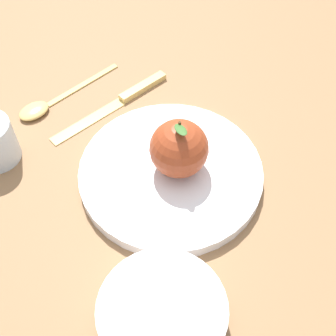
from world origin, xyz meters
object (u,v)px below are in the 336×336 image
knife (122,100)px  side_bowl (162,313)px  spoon (46,104)px  dinner_plate (168,172)px  apple (179,149)px

knife → side_bowl: bearing=5.6°
side_bowl → spoon: size_ratio=0.87×
dinner_plate → side_bowl: (0.19, -0.02, 0.01)m
apple → spoon: 0.25m
side_bowl → knife: (-0.35, -0.03, -0.02)m
dinner_plate → spoon: (-0.15, -0.17, -0.01)m
dinner_plate → spoon: 0.23m
apple → spoon: apple is taller
dinner_plate → apple: 0.05m
apple → side_bowl: bearing=-11.1°
knife → spoon: bearing=-90.1°
spoon → apple: bearing=51.3°
side_bowl → knife: side_bowl is taller
dinner_plate → spoon: size_ratio=1.55×
side_bowl → apple: bearing=168.9°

